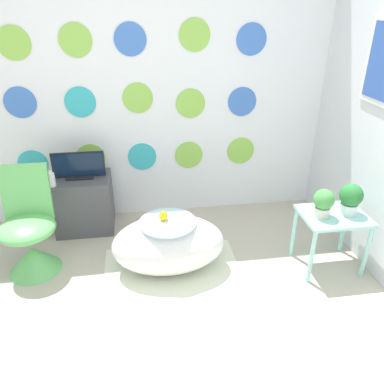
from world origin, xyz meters
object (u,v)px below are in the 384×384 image
(bathtub, at_px, (168,244))
(potted_plant_right, at_px, (351,198))
(potted_plant_left, at_px, (323,202))
(chair, at_px, (30,241))
(tv, at_px, (79,167))
(vase, at_px, (51,180))

(bathtub, height_order, potted_plant_right, potted_plant_right)
(potted_plant_left, bearing_deg, chair, 172.11)
(chair, bearing_deg, potted_plant_right, -6.83)
(chair, distance_m, tv, 0.77)
(potted_plant_left, distance_m, potted_plant_right, 0.22)
(bathtub, relative_size, vase, 6.24)
(vase, bearing_deg, potted_plant_left, -19.48)
(vase, height_order, potted_plant_right, potted_plant_right)
(bathtub, relative_size, chair, 1.05)
(tv, height_order, vase, tv)
(chair, xyz_separation_m, tv, (0.35, 0.58, 0.36))
(bathtub, distance_m, potted_plant_left, 1.22)
(tv, bearing_deg, chair, -120.91)
(bathtub, relative_size, tv, 1.94)
(tv, relative_size, potted_plant_right, 1.88)
(vase, xyz_separation_m, potted_plant_right, (2.30, -0.72, 0.03))
(bathtub, distance_m, chair, 1.07)
(chair, bearing_deg, tv, 59.09)
(tv, xyz_separation_m, vase, (-0.21, -0.15, -0.04))
(potted_plant_right, bearing_deg, bathtub, 173.72)
(potted_plant_left, bearing_deg, tv, 154.69)
(bathtub, xyz_separation_m, chair, (-1.06, 0.14, 0.04))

